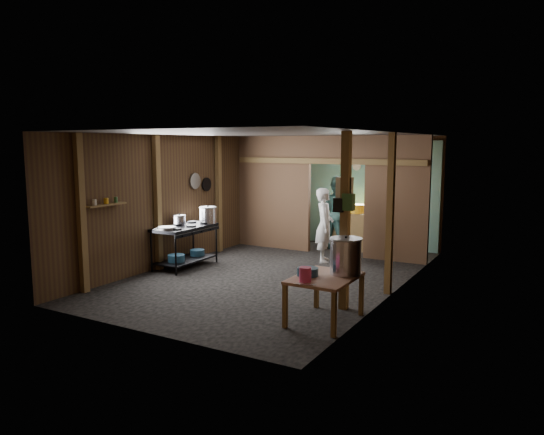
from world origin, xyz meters
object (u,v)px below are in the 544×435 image
Objects in this scene: stove_pot_large at (208,215)px; stock_pot at (346,257)px; gas_range at (185,246)px; prep_table at (325,299)px; cook at (324,225)px; pink_bucket at (305,274)px; yellow_tub at (358,209)px.

stock_pot is (3.73, -1.83, -0.11)m from stove_pot_large.
gas_range is 4.03m from prep_table.
cook reaches higher than stock_pot.
gas_range is 7.20× the size of pink_bucket.
prep_table is 4.17m from stove_pot_large.
prep_table is at bearing 72.50° from pink_bucket.
yellow_tub is at bearing 105.59° from prep_table.
yellow_tub is 1.56m from cook.
pink_bucket is (-0.12, -0.37, 0.41)m from prep_table.
prep_table is at bearing -178.63° from cook.
stove_pot_large is (0.17, 0.54, 0.57)m from gas_range.
gas_range is 2.64× the size of stock_pot.
stove_pot_large is 0.23× the size of cook.
gas_range is 0.91× the size of cook.
yellow_tub is at bearing 54.89° from gas_range.
yellow_tub is at bearing 52.09° from stove_pot_large.
stove_pot_large reaches higher than yellow_tub.
yellow_tub is (-1.25, 5.27, 0.22)m from pink_bucket.
yellow_tub reaches higher than prep_table.
stove_pot_large is at bearing 72.60° from gas_range.
prep_table is at bearing -123.67° from stock_pot.
pink_bucket is 0.54× the size of yellow_tub.
stock_pot is 3.52m from cook.
stove_pot_large is at bearing 98.77° from cook.
prep_table is at bearing -30.79° from stove_pot_large.
stock_pot is (3.90, -1.29, 0.46)m from gas_range.
gas_range is 0.80m from stove_pot_large.
cook reaches higher than prep_table.
yellow_tub is at bearing 103.35° from pink_bucket.
gas_range is 4.11m from yellow_tub.
gas_range is at bearing 157.10° from prep_table.
yellow_tub is at bearing 108.57° from stock_pot.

